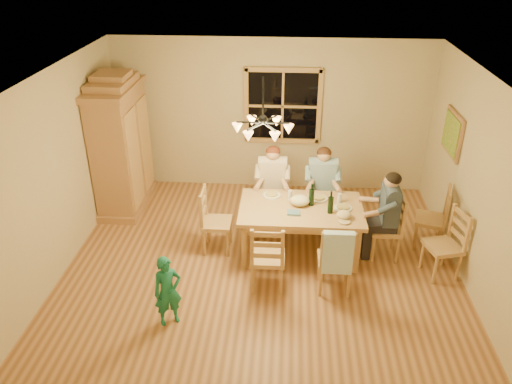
# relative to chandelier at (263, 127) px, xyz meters

# --- Properties ---
(floor) EXTENTS (5.50, 5.50, 0.00)m
(floor) POSITION_rel_chandelier_xyz_m (0.00, 0.00, -2.08)
(floor) COLOR brown
(floor) RESTS_ON ground
(ceiling) EXTENTS (5.50, 5.00, 0.02)m
(ceiling) POSITION_rel_chandelier_xyz_m (0.00, 0.00, 0.62)
(ceiling) COLOR white
(ceiling) RESTS_ON wall_back
(wall_back) EXTENTS (5.50, 0.02, 2.70)m
(wall_back) POSITION_rel_chandelier_xyz_m (0.00, 2.50, -0.73)
(wall_back) COLOR #CDB491
(wall_back) RESTS_ON floor
(wall_left) EXTENTS (0.02, 5.00, 2.70)m
(wall_left) POSITION_rel_chandelier_xyz_m (-2.75, 0.00, -0.73)
(wall_left) COLOR #CDB491
(wall_left) RESTS_ON floor
(wall_right) EXTENTS (0.02, 5.00, 2.70)m
(wall_right) POSITION_rel_chandelier_xyz_m (2.75, 0.00, -0.73)
(wall_right) COLOR #CDB491
(wall_right) RESTS_ON floor
(window) EXTENTS (1.30, 0.06, 1.30)m
(window) POSITION_rel_chandelier_xyz_m (0.20, 2.47, -0.53)
(window) COLOR black
(window) RESTS_ON wall_back
(painting) EXTENTS (0.06, 0.78, 0.64)m
(painting) POSITION_rel_chandelier_xyz_m (2.71, 1.20, -0.48)
(painting) COLOR #A16B45
(painting) RESTS_ON wall_right
(chandelier) EXTENTS (0.77, 0.68, 0.71)m
(chandelier) POSITION_rel_chandelier_xyz_m (0.00, 0.00, 0.00)
(chandelier) COLOR black
(chandelier) RESTS_ON ceiling
(armoire) EXTENTS (0.66, 1.40, 2.30)m
(armoire) POSITION_rel_chandelier_xyz_m (-2.42, 1.60, -1.02)
(armoire) COLOR #A16B45
(armoire) RESTS_ON floor
(dining_table) EXTENTS (1.75, 1.08, 0.76)m
(dining_table) POSITION_rel_chandelier_xyz_m (0.53, 0.34, -1.42)
(dining_table) COLOR tan
(dining_table) RESTS_ON floor
(chair_far_left) EXTENTS (0.44, 0.42, 0.99)m
(chair_far_left) POSITION_rel_chandelier_xyz_m (0.09, 1.16, -1.77)
(chair_far_left) COLOR tan
(chair_far_left) RESTS_ON floor
(chair_far_right) EXTENTS (0.44, 0.42, 0.99)m
(chair_far_right) POSITION_rel_chandelier_xyz_m (0.87, 1.17, -1.77)
(chair_far_right) COLOR tan
(chair_far_right) RESTS_ON floor
(chair_near_left) EXTENTS (0.44, 0.42, 0.99)m
(chair_near_left) POSITION_rel_chandelier_xyz_m (0.10, -0.49, -1.77)
(chair_near_left) COLOR tan
(chair_near_left) RESTS_ON floor
(chair_near_right) EXTENTS (0.44, 0.42, 0.99)m
(chair_near_right) POSITION_rel_chandelier_xyz_m (0.97, -0.48, -1.77)
(chair_near_right) COLOR tan
(chair_near_right) RESTS_ON floor
(chair_end_left) EXTENTS (0.42, 0.44, 0.99)m
(chair_end_left) POSITION_rel_chandelier_xyz_m (-0.68, 0.33, -1.77)
(chair_end_left) COLOR tan
(chair_end_left) RESTS_ON floor
(chair_end_right) EXTENTS (0.42, 0.44, 0.99)m
(chair_end_right) POSITION_rel_chandelier_xyz_m (1.75, 0.35, -1.77)
(chair_end_right) COLOR tan
(chair_end_right) RESTS_ON floor
(adult_woman) EXTENTS (0.40, 0.42, 0.87)m
(adult_woman) POSITION_rel_chandelier_xyz_m (0.09, 1.16, -1.24)
(adult_woman) COLOR beige
(adult_woman) RESTS_ON floor
(adult_plaid_man) EXTENTS (0.40, 0.42, 0.87)m
(adult_plaid_man) POSITION_rel_chandelier_xyz_m (0.87, 1.17, -1.24)
(adult_plaid_man) COLOR #346591
(adult_plaid_man) RESTS_ON floor
(adult_slate_man) EXTENTS (0.42, 0.40, 0.87)m
(adult_slate_man) POSITION_rel_chandelier_xyz_m (1.75, 0.35, -1.24)
(adult_slate_man) COLOR #3A475E
(adult_slate_man) RESTS_ON floor
(towel) EXTENTS (0.38, 0.10, 0.58)m
(towel) POSITION_rel_chandelier_xyz_m (0.98, -0.67, -1.38)
(towel) COLOR #B5D6F6
(towel) RESTS_ON chair_near_right
(wine_bottle_a) EXTENTS (0.08, 0.08, 0.33)m
(wine_bottle_a) POSITION_rel_chandelier_xyz_m (0.67, 0.42, -1.15)
(wine_bottle_a) COLOR black
(wine_bottle_a) RESTS_ON dining_table
(wine_bottle_b) EXTENTS (0.08, 0.08, 0.33)m
(wine_bottle_b) POSITION_rel_chandelier_xyz_m (0.93, 0.21, -1.15)
(wine_bottle_b) COLOR black
(wine_bottle_b) RESTS_ON dining_table
(plate_woman) EXTENTS (0.26, 0.26, 0.02)m
(plate_woman) POSITION_rel_chandelier_xyz_m (0.10, 0.66, -1.31)
(plate_woman) COLOR white
(plate_woman) RESTS_ON dining_table
(plate_plaid) EXTENTS (0.26, 0.26, 0.02)m
(plate_plaid) POSITION_rel_chandelier_xyz_m (0.79, 0.60, -1.31)
(plate_plaid) COLOR white
(plate_plaid) RESTS_ON dining_table
(plate_slate) EXTENTS (0.26, 0.26, 0.02)m
(plate_slate) POSITION_rel_chandelier_xyz_m (1.12, 0.34, -1.31)
(plate_slate) COLOR white
(plate_slate) RESTS_ON dining_table
(wine_glass_a) EXTENTS (0.06, 0.06, 0.14)m
(wine_glass_a) POSITION_rel_chandelier_xyz_m (0.37, 0.57, -1.25)
(wine_glass_a) COLOR silver
(wine_glass_a) RESTS_ON dining_table
(wine_glass_b) EXTENTS (0.06, 0.06, 0.14)m
(wine_glass_b) POSITION_rel_chandelier_xyz_m (1.08, 0.53, -1.25)
(wine_glass_b) COLOR silver
(wine_glass_b) RESTS_ON dining_table
(cap) EXTENTS (0.20, 0.20, 0.11)m
(cap) POSITION_rel_chandelier_xyz_m (1.11, 0.08, -1.26)
(cap) COLOR #D3BA8D
(cap) RESTS_ON dining_table
(napkin) EXTENTS (0.18, 0.14, 0.03)m
(napkin) POSITION_rel_chandelier_xyz_m (0.43, 0.15, -1.30)
(napkin) COLOR slate
(napkin) RESTS_ON dining_table
(cloth_bundle) EXTENTS (0.28, 0.22, 0.15)m
(cloth_bundle) POSITION_rel_chandelier_xyz_m (0.51, 0.39, -1.24)
(cloth_bundle) COLOR beige
(cloth_bundle) RESTS_ON dining_table
(child) EXTENTS (0.40, 0.36, 0.93)m
(child) POSITION_rel_chandelier_xyz_m (-1.04, -1.26, -1.61)
(child) COLOR #19725E
(child) RESTS_ON floor
(chair_spare_front) EXTENTS (0.52, 0.53, 0.99)m
(chair_spare_front) POSITION_rel_chandelier_xyz_m (2.45, -0.06, -1.77)
(chair_spare_front) COLOR tan
(chair_spare_front) RESTS_ON floor
(chair_spare_back) EXTENTS (0.52, 0.54, 0.99)m
(chair_spare_back) POSITION_rel_chandelier_xyz_m (2.45, 0.65, -1.77)
(chair_spare_back) COLOR tan
(chair_spare_back) RESTS_ON floor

